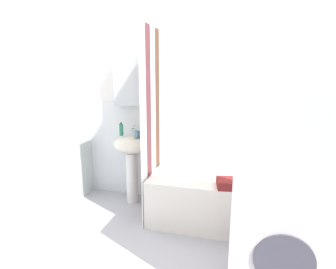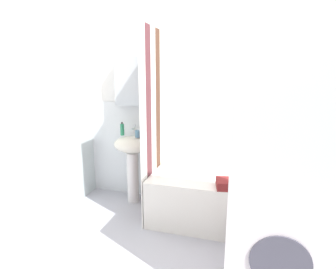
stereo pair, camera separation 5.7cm
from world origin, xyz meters
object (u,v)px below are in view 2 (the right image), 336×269
shampoo_bottle (255,161)px  towel_folded (230,184)px  washer_dryer_stack (280,183)px  body_wash_bottle (291,167)px  toothbrush_cup (138,134)px  bathtub (224,200)px  sink (132,154)px  soap_dispenser (122,129)px  conditioner_bottle (281,164)px  lotion_bottle (269,164)px

shampoo_bottle → towel_folded: shampoo_bottle is taller
washer_dryer_stack → body_wash_bottle: bearing=77.8°
toothbrush_cup → bathtub: (1.02, -0.16, -0.61)m
sink → soap_dispenser: soap_dispenser is taller
conditioner_bottle → toothbrush_cup: bearing=-174.8°
sink → towel_folded: (1.18, -0.44, -0.06)m
towel_folded → shampoo_bottle: bearing=68.3°
bathtub → toothbrush_cup: bearing=171.0°
sink → conditioner_bottle: sink is taller
body_wash_bottle → shampoo_bottle: bearing=175.2°
soap_dispenser → toothbrush_cup: size_ratio=1.96×
conditioner_bottle → shampoo_bottle: shampoo_bottle is taller
sink → toothbrush_cup: bearing=-12.3°
sink → soap_dispenser: (-0.13, 0.02, 0.29)m
conditioner_bottle → soap_dispenser: bearing=-176.7°
towel_folded → toothbrush_cup: bearing=159.0°
sink → toothbrush_cup: size_ratio=9.94×
soap_dispenser → toothbrush_cup: (0.22, -0.04, -0.03)m
lotion_bottle → toothbrush_cup: bearing=-173.9°
lotion_bottle → towel_folded: bearing=-123.1°
sink → shampoo_bottle: (1.40, 0.12, 0.00)m
toothbrush_cup → shampoo_bottle: (1.31, 0.14, -0.26)m
soap_dispenser → body_wash_bottle: (1.90, 0.07, -0.31)m
body_wash_bottle → soap_dispenser: bearing=-177.9°
bathtub → lotion_bottle: size_ratio=8.65×
sink → conditioner_bottle: (1.67, 0.13, -0.01)m
soap_dispenser → conditioner_bottle: bearing=3.3°
bathtub → conditioner_bottle: conditioner_bottle is taller
sink → towel_folded: size_ratio=3.17×
lotion_bottle → sink: bearing=-174.9°
washer_dryer_stack → towel_folded: bearing=118.7°
sink → washer_dryer_stack: washer_dryer_stack is taller
bathtub → conditioner_bottle: bearing=28.6°
conditioner_bottle → washer_dryer_stack: 1.22m
bathtub → shampoo_bottle: bearing=46.4°
toothbrush_cup → towel_folded: (1.09, -0.42, -0.32)m
lotion_bottle → towel_folded: lotion_bottle is taller
toothbrush_cup → shampoo_bottle: 1.34m
conditioner_bottle → shampoo_bottle: (-0.27, -0.00, 0.01)m
bathtub → conditioner_bottle: size_ratio=7.58×
toothbrush_cup → lotion_bottle: 1.50m
body_wash_bottle → towel_folded: 0.79m
sink → body_wash_bottle: bearing=3.0°
bathtub → body_wash_bottle: (0.66, 0.27, 0.33)m
soap_dispenser → body_wash_bottle: 1.92m
sink → conditioner_bottle: 1.67m
conditioner_bottle → towel_folded: bearing=-131.3°
soap_dispenser → shampoo_bottle: size_ratio=0.74×
soap_dispenser → bathtub: (1.24, -0.20, -0.64)m
sink → washer_dryer_stack: (1.52, -1.06, 0.24)m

